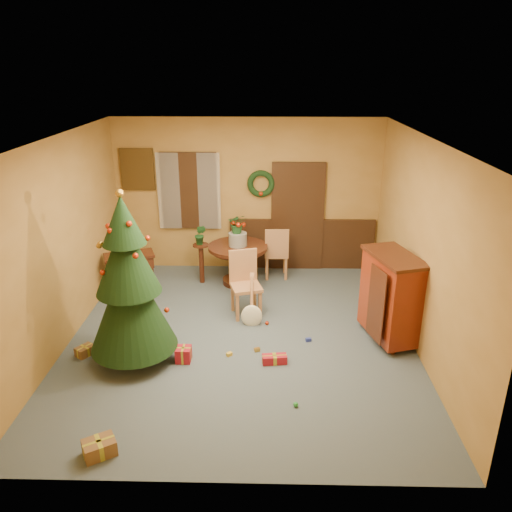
{
  "coord_description": "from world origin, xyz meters",
  "views": [
    {
      "loc": [
        0.38,
        -6.45,
        3.83
      ],
      "look_at": [
        0.21,
        0.4,
        1.14
      ],
      "focal_mm": 35.0,
      "sensor_mm": 36.0,
      "label": 1
    }
  ],
  "objects_px": {
    "christmas_tree": "(129,284)",
    "writing_desk": "(130,264)",
    "dining_table": "(238,257)",
    "chair_near": "(245,281)",
    "sideboard": "(391,295)"
  },
  "relations": [
    {
      "from": "dining_table",
      "to": "writing_desk",
      "type": "bearing_deg",
      "value": -165.79
    },
    {
      "from": "dining_table",
      "to": "sideboard",
      "type": "relative_size",
      "value": 0.81
    },
    {
      "from": "christmas_tree",
      "to": "writing_desk",
      "type": "distance_m",
      "value": 2.24
    },
    {
      "from": "dining_table",
      "to": "writing_desk",
      "type": "height_order",
      "value": "same"
    },
    {
      "from": "writing_desk",
      "to": "sideboard",
      "type": "xyz_separation_m",
      "value": [
        4.15,
        -1.45,
        0.15
      ]
    },
    {
      "from": "chair_near",
      "to": "christmas_tree",
      "type": "bearing_deg",
      "value": -135.39
    },
    {
      "from": "chair_near",
      "to": "dining_table",
      "type": "bearing_deg",
      "value": 98.75
    },
    {
      "from": "writing_desk",
      "to": "dining_table",
      "type": "bearing_deg",
      "value": 14.21
    },
    {
      "from": "christmas_tree",
      "to": "sideboard",
      "type": "bearing_deg",
      "value": 10.03
    },
    {
      "from": "chair_near",
      "to": "sideboard",
      "type": "relative_size",
      "value": 0.79
    },
    {
      "from": "christmas_tree",
      "to": "sideboard",
      "type": "height_order",
      "value": "christmas_tree"
    },
    {
      "from": "christmas_tree",
      "to": "sideboard",
      "type": "xyz_separation_m",
      "value": [
        3.56,
        0.63,
        -0.42
      ]
    },
    {
      "from": "writing_desk",
      "to": "christmas_tree",
      "type": "bearing_deg",
      "value": -74.25
    },
    {
      "from": "dining_table",
      "to": "sideboard",
      "type": "height_order",
      "value": "sideboard"
    },
    {
      "from": "chair_near",
      "to": "sideboard",
      "type": "xyz_separation_m",
      "value": [
        2.13,
        -0.79,
        0.15
      ]
    }
  ]
}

